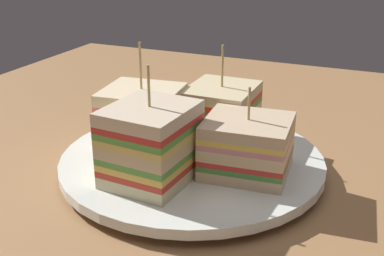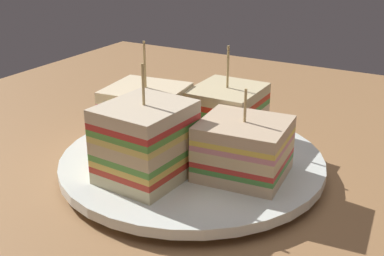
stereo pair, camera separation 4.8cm
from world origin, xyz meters
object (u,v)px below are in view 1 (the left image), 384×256
sandwich_wedge_1 (221,112)px  sandwich_wedge_3 (151,144)px  sandwich_wedge_2 (143,117)px  plate (192,162)px  chip_pile (192,139)px  sandwich_wedge_0 (246,146)px

sandwich_wedge_1 → sandwich_wedge_3: (-11.69, 2.20, 0.67)cm
sandwich_wedge_1 → sandwich_wedge_3: size_ratio=0.95×
sandwich_wedge_1 → sandwich_wedge_3: bearing=-10.8°
sandwich_wedge_3 → sandwich_wedge_2: bearing=37.9°
sandwich_wedge_2 → plate: bearing=-15.6°
sandwich_wedge_2 → sandwich_wedge_3: size_ratio=1.01×
plate → chip_pile: size_ratio=4.16×
sandwich_wedge_2 → sandwich_wedge_3: 8.10cm
sandwich_wedge_1 → sandwich_wedge_3: 11.91cm
sandwich_wedge_1 → sandwich_wedge_2: sandwich_wedge_2 is taller
sandwich_wedge_0 → plate: bearing=-15.6°
sandwich_wedge_3 → chip_pile: 8.37cm
sandwich_wedge_0 → sandwich_wedge_3: sandwich_wedge_3 is taller
sandwich_wedge_1 → chip_pile: 4.57cm
sandwich_wedge_1 → chip_pile: (-3.76, 1.69, -1.98)cm
sandwich_wedge_3 → chip_pile: bearing=0.5°
plate → chip_pile: 2.74cm
sandwich_wedge_1 → sandwich_wedge_0: bearing=35.6°
sandwich_wedge_2 → sandwich_wedge_3: sandwich_wedge_2 is taller
plate → sandwich_wedge_3: sandwich_wedge_3 is taller
sandwich_wedge_0 → chip_pile: (3.22, 6.72, -1.77)cm
sandwich_wedge_2 → chip_pile: bearing=7.0°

